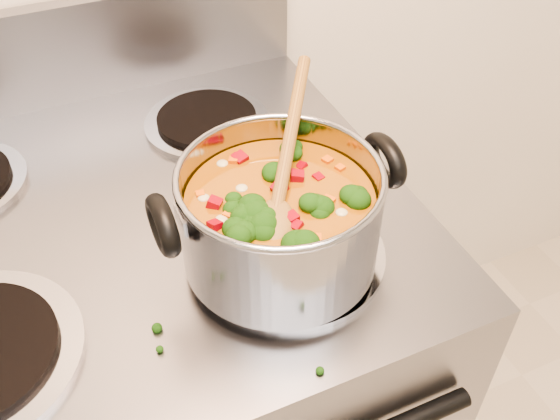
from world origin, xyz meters
The scene contains 4 objects.
electric_range centered at (-0.01, 1.16, 0.47)m, with size 0.78×0.70×1.08m.
stockpot centered at (0.16, 1.00, 1.00)m, with size 0.28×0.23×0.14m.
wooden_spoon centered at (0.17, 1.01, 1.04)m, with size 0.18×0.25×0.09m.
cooktop_crumbs centered at (0.14, 1.04, 0.92)m, with size 0.24×0.33×0.01m.
Camera 1 is at (-0.05, 0.53, 1.48)m, focal length 40.00 mm.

